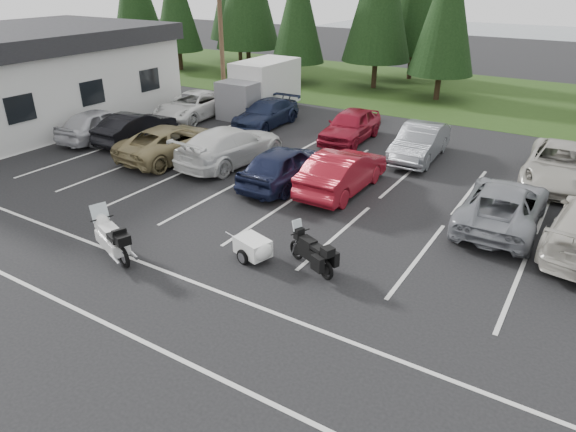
% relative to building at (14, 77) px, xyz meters
% --- Properties ---
extents(ground, '(120.00, 120.00, 0.00)m').
position_rel_building_xyz_m(ground, '(18.00, -4.00, -2.45)').
color(ground, black).
rests_on(ground, ground).
extents(grass_strip, '(80.00, 16.00, 0.01)m').
position_rel_building_xyz_m(grass_strip, '(18.00, 20.00, -2.45)').
color(grass_strip, '#223C13').
rests_on(grass_strip, ground).
extents(lake_water, '(70.00, 50.00, 0.02)m').
position_rel_building_xyz_m(lake_water, '(22.00, 51.00, -2.45)').
color(lake_water, slate).
rests_on(lake_water, ground).
extents(building, '(10.60, 15.60, 4.90)m').
position_rel_building_xyz_m(building, '(0.00, 0.00, 0.00)').
color(building, silver).
rests_on(building, ground).
extents(utility_pole, '(1.60, 0.26, 9.00)m').
position_rel_building_xyz_m(utility_pole, '(8.00, 8.00, 2.25)').
color(utility_pole, '#473321').
rests_on(utility_pole, ground).
extents(box_truck, '(2.40, 5.60, 2.90)m').
position_rel_building_xyz_m(box_truck, '(10.00, 8.50, -1.00)').
color(box_truck, silver).
rests_on(box_truck, ground).
extents(stall_markings, '(32.00, 16.00, 0.01)m').
position_rel_building_xyz_m(stall_markings, '(18.00, -2.00, -2.45)').
color(stall_markings, silver).
rests_on(stall_markings, ground).
extents(conifer_1, '(3.96, 3.96, 9.22)m').
position_rel_building_xyz_m(conifer_1, '(-4.00, 17.20, 2.94)').
color(conifer_1, '#332316').
rests_on(conifer_1, ground).
extents(conifer_3, '(3.87, 3.87, 9.02)m').
position_rel_building_xyz_m(conifer_3, '(7.50, 17.40, 2.82)').
color(conifer_3, '#332316').
rests_on(conifer_3, ground).
extents(conifer_5, '(4.14, 4.14, 9.63)m').
position_rel_building_xyz_m(conifer_5, '(18.00, 17.60, 3.18)').
color(conifer_5, '#332316').
rests_on(conifer_5, ground).
extents(car_near_0, '(2.28, 4.75, 1.56)m').
position_rel_building_xyz_m(car_near_0, '(6.38, 0.08, -1.67)').
color(car_near_0, silver).
rests_on(car_near_0, ground).
extents(car_near_1, '(1.76, 4.51, 1.46)m').
position_rel_building_xyz_m(car_near_1, '(8.29, 0.68, -1.72)').
color(car_near_1, black).
rests_on(car_near_1, ground).
extents(car_near_2, '(2.73, 5.46, 1.48)m').
position_rel_building_xyz_m(car_near_2, '(11.47, -0.11, -1.71)').
color(car_near_2, '#8C7C51').
rests_on(car_near_2, ground).
extents(car_near_3, '(2.69, 5.70, 1.61)m').
position_rel_building_xyz_m(car_near_3, '(14.14, 0.70, -1.65)').
color(car_near_3, white).
rests_on(car_near_3, ground).
extents(car_near_4, '(1.91, 4.68, 1.59)m').
position_rel_building_xyz_m(car_near_4, '(17.44, -0.20, -1.66)').
color(car_near_4, '#161C39').
rests_on(car_near_4, ground).
extents(car_near_5, '(1.69, 4.82, 1.59)m').
position_rel_building_xyz_m(car_near_5, '(19.67, 0.41, -1.66)').
color(car_near_5, maroon).
rests_on(car_near_5, ground).
extents(car_near_6, '(2.53, 5.28, 1.45)m').
position_rel_building_xyz_m(car_near_6, '(25.46, 0.55, -1.72)').
color(car_near_6, gray).
rests_on(car_near_6, ground).
extents(car_far_0, '(2.74, 5.42, 1.47)m').
position_rel_building_xyz_m(car_far_0, '(7.66, 5.59, -1.71)').
color(car_far_0, white).
rests_on(car_far_0, ground).
extents(car_far_1, '(2.01, 4.79, 1.38)m').
position_rel_building_xyz_m(car_far_1, '(12.10, 6.38, -1.76)').
color(car_far_1, '#18203C').
rests_on(car_far_1, ground).
extents(car_far_2, '(2.08, 4.69, 1.57)m').
position_rel_building_xyz_m(car_far_2, '(17.15, 6.36, -1.67)').
color(car_far_2, maroon).
rests_on(car_far_2, ground).
extents(car_far_3, '(1.83, 4.72, 1.53)m').
position_rel_building_xyz_m(car_far_3, '(20.93, 5.59, -1.68)').
color(car_far_3, slate).
rests_on(car_far_3, ground).
extents(car_far_4, '(2.65, 5.53, 1.52)m').
position_rel_building_xyz_m(car_far_4, '(26.60, 5.71, -1.69)').
color(car_far_4, '#AEAA9F').
rests_on(car_far_4, ground).
extents(touring_motorcycle, '(2.68, 1.62, 1.42)m').
position_rel_building_xyz_m(touring_motorcycle, '(16.16, -7.64, -1.74)').
color(touring_motorcycle, silver).
rests_on(touring_motorcycle, ground).
extents(cargo_trailer, '(1.66, 1.21, 0.69)m').
position_rel_building_xyz_m(cargo_trailer, '(19.78, -5.61, -2.11)').
color(cargo_trailer, white).
rests_on(cargo_trailer, ground).
extents(adventure_motorcycle, '(2.26, 1.51, 1.30)m').
position_rel_building_xyz_m(adventure_motorcycle, '(21.48, -5.19, -1.80)').
color(adventure_motorcycle, black).
rests_on(adventure_motorcycle, ground).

